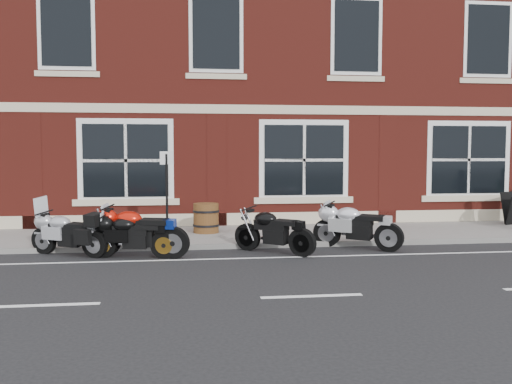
# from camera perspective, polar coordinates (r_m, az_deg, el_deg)

# --- Properties ---
(ground) EXTENTS (80.00, 80.00, 0.00)m
(ground) POSITION_cam_1_polar(r_m,az_deg,el_deg) (11.89, 2.31, -6.75)
(ground) COLOR black
(ground) RESTS_ON ground
(sidewalk) EXTENTS (30.00, 3.00, 0.12)m
(sidewalk) POSITION_cam_1_polar(r_m,az_deg,el_deg) (14.81, 0.33, -4.32)
(sidewalk) COLOR slate
(sidewalk) RESTS_ON ground
(kerb) EXTENTS (30.00, 0.16, 0.12)m
(kerb) POSITION_cam_1_polar(r_m,az_deg,el_deg) (13.26, 1.26, -5.33)
(kerb) COLOR slate
(kerb) RESTS_ON ground
(pub_building) EXTENTS (24.00, 12.00, 12.00)m
(pub_building) POSITION_cam_1_polar(r_m,az_deg,el_deg) (22.41, -2.34, 13.84)
(pub_building) COLOR maroon
(pub_building) RESTS_ON ground
(moto_touring_silver) EXTENTS (1.74, 1.02, 1.26)m
(moto_touring_silver) POSITION_cam_1_polar(r_m,az_deg,el_deg) (12.89, -18.36, -3.80)
(moto_touring_silver) COLOR black
(moto_touring_silver) RESTS_ON ground
(moto_sport_red) EXTENTS (2.13, 0.83, 0.99)m
(moto_sport_red) POSITION_cam_1_polar(r_m,az_deg,el_deg) (12.32, -11.76, -3.77)
(moto_sport_red) COLOR black
(moto_sport_red) RESTS_ON ground
(moto_sport_black) EXTENTS (1.88, 0.51, 0.85)m
(moto_sport_black) POSITION_cam_1_polar(r_m,az_deg,el_deg) (12.26, -12.32, -4.19)
(moto_sport_black) COLOR black
(moto_sport_black) RESTS_ON ground
(moto_sport_silver) EXTENTS (1.79, 1.37, 0.96)m
(moto_sport_silver) POSITION_cam_1_polar(r_m,az_deg,el_deg) (13.25, 9.96, -3.26)
(moto_sport_silver) COLOR black
(moto_sport_silver) RESTS_ON ground
(moto_naked_black) EXTENTS (1.61, 1.43, 0.91)m
(moto_naked_black) POSITION_cam_1_polar(r_m,az_deg,el_deg) (12.50, 1.73, -3.78)
(moto_naked_black) COLOR black
(moto_naked_black) RESTS_ON ground
(a_board_sign) EXTENTS (0.66, 0.55, 0.93)m
(a_board_sign) POSITION_cam_1_polar(r_m,az_deg,el_deg) (18.00, 24.25, -1.48)
(a_board_sign) COLOR black
(a_board_sign) RESTS_ON sidewalk
(barrel_planter) EXTENTS (0.69, 0.69, 0.76)m
(barrel_planter) POSITION_cam_1_polar(r_m,az_deg,el_deg) (14.83, -5.02, -2.61)
(barrel_planter) COLOR #533416
(barrel_planter) RESTS_ON sidewalk
(parking_sign) EXTENTS (0.30, 0.06, 2.11)m
(parking_sign) POSITION_cam_1_polar(r_m,az_deg,el_deg) (13.18, -8.91, 0.16)
(parking_sign) COLOR black
(parking_sign) RESTS_ON sidewalk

